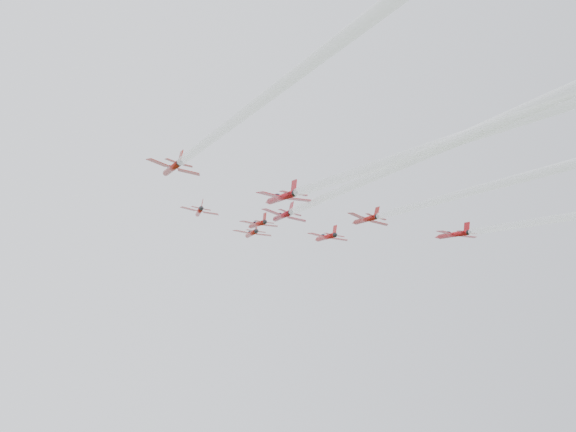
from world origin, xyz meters
name	(u,v)px	position (x,y,z in m)	size (l,w,h in m)	color
jet_lead	(251,233)	(0.14, 26.76, 175.68)	(9.75, 12.92, 6.76)	#9E160F
jet_row2_left	(199,211)	(-16.46, 13.21, 169.43)	(8.61, 11.40, 5.96)	#9C120E
jet_row2_center	(257,224)	(-2.87, 13.46, 169.55)	(9.02, 11.96, 6.25)	maroon
jet_row2_right	(326,237)	(13.02, 11.48, 168.64)	(9.76, 12.93, 6.76)	#AF1012
jet_center	(389,175)	(-2.41, -43.55, 143.23)	(9.71, 96.01, 45.13)	maroon
jet_rear_farleft	(249,90)	(-29.12, -60.15, 135.58)	(9.39, 92.81, 43.63)	maroon
jet_rear_left	(427,131)	(-8.43, -62.29, 134.59)	(10.55, 104.34, 49.05)	#A50F18
jet_rear_right	(495,184)	(9.64, -51.14, 139.73)	(8.51, 84.17, 39.57)	maroon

